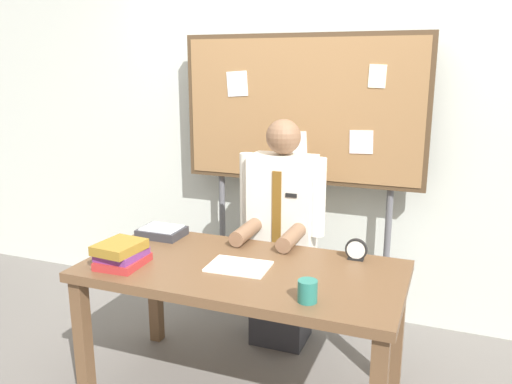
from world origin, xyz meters
name	(u,v)px	position (x,y,z in m)	size (l,w,h in m)	color
back_wall	(309,125)	(0.00, 1.22, 1.35)	(6.40, 0.08, 2.70)	silver
desk	(242,283)	(0.00, 0.00, 0.66)	(1.64, 0.82, 0.75)	brown
person	(282,242)	(0.00, 0.64, 0.68)	(0.55, 0.56, 1.45)	#2D2D33
bulletin_board	(301,114)	(0.00, 1.01, 1.45)	(1.64, 0.09, 1.96)	#4C3823
book_stack	(121,254)	(-0.58, -0.21, 0.82)	(0.22, 0.27, 0.13)	#B22D2D
open_notebook	(239,266)	(-0.01, -0.02, 0.76)	(0.31, 0.22, 0.01)	white
desk_clock	(356,250)	(0.53, 0.30, 0.81)	(0.12, 0.04, 0.12)	black
coffee_mug	(307,291)	(0.42, -0.27, 0.80)	(0.09, 0.09, 0.10)	#267266
paper_tray	(162,232)	(-0.64, 0.27, 0.78)	(0.26, 0.20, 0.06)	#333338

